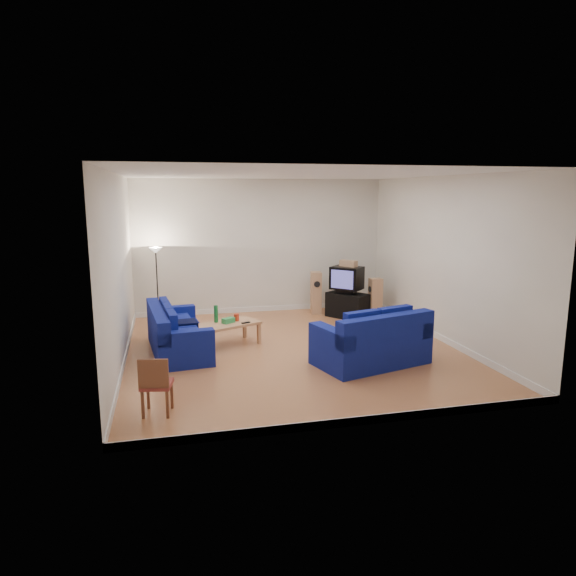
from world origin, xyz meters
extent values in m
cube|color=#97532E|center=(0.00, 0.00, 0.00)|extent=(6.00, 6.50, 0.01)
cube|color=white|center=(0.00, 0.00, 3.20)|extent=(6.00, 6.50, 0.01)
cube|color=white|center=(0.00, 3.25, 1.60)|extent=(6.00, 0.01, 3.20)
cube|color=white|center=(0.00, -3.25, 1.60)|extent=(6.00, 0.01, 3.20)
cube|color=white|center=(-3.00, 0.00, 1.60)|extent=(0.01, 6.50, 3.20)
cube|color=white|center=(3.00, 0.00, 1.60)|extent=(0.01, 6.50, 3.20)
cube|color=white|center=(0.00, 3.24, 0.06)|extent=(6.00, 0.02, 0.12)
cube|color=white|center=(0.00, -3.24, 0.06)|extent=(6.00, 0.02, 0.12)
cube|color=white|center=(-2.99, 0.00, 0.06)|extent=(0.02, 6.50, 0.12)
cube|color=white|center=(2.99, 0.00, 0.06)|extent=(0.02, 6.50, 0.12)
cube|color=#0C1352|center=(-2.07, 0.38, 0.21)|extent=(1.16, 2.24, 0.41)
cube|color=#0C1352|center=(-2.42, 0.34, 0.62)|extent=(0.45, 2.16, 0.42)
cube|color=#0C1352|center=(-2.17, 1.34, 0.53)|extent=(0.95, 0.32, 0.23)
cube|color=#0C1352|center=(-1.96, -0.58, 0.53)|extent=(0.95, 0.32, 0.23)
cube|color=black|center=(-1.92, 0.40, 0.51)|extent=(0.43, 0.43, 0.12)
cube|color=#0C1352|center=(1.11, -1.04, 0.23)|extent=(2.07, 1.50, 0.46)
cube|color=#0C1352|center=(1.21, -1.42, 0.69)|extent=(1.85, 0.73, 0.47)
cube|color=#0C1352|center=(0.33, -1.26, 0.59)|extent=(0.51, 1.06, 0.26)
cube|color=#0C1352|center=(1.89, -0.82, 0.59)|extent=(0.51, 1.06, 0.26)
cube|color=black|center=(1.06, -0.88, 0.57)|extent=(0.54, 0.54, 0.13)
cube|color=tan|center=(-1.16, 0.56, 0.42)|extent=(1.36, 1.05, 0.05)
cube|color=tan|center=(-1.56, 0.10, 0.20)|extent=(0.08, 0.08, 0.39)
cube|color=tan|center=(-1.77, 0.57, 0.20)|extent=(0.08, 0.08, 0.39)
cube|color=tan|center=(-0.54, 0.56, 0.20)|extent=(0.08, 0.08, 0.39)
cube|color=tan|center=(-0.75, 1.02, 0.20)|extent=(0.08, 0.08, 0.39)
cylinder|color=#197233|center=(-1.35, 0.67, 0.61)|extent=(0.09, 0.09, 0.33)
cube|color=green|center=(-1.13, 0.56, 0.49)|extent=(0.27, 0.24, 0.10)
cylinder|color=red|center=(-0.95, 0.69, 0.51)|extent=(0.14, 0.14, 0.14)
cube|color=black|center=(-0.81, 0.47, 0.45)|extent=(0.18, 0.12, 0.02)
cube|color=black|center=(1.85, 2.15, 0.29)|extent=(0.98, 1.07, 0.58)
cube|color=black|center=(1.83, 2.20, 0.62)|extent=(0.53, 0.51, 0.10)
cube|color=black|center=(1.83, 2.19, 0.93)|extent=(0.83, 0.83, 0.52)
cube|color=#3D397F|center=(1.65, 2.01, 0.93)|extent=(0.40, 0.39, 0.42)
cube|color=tan|center=(1.87, 2.21, 1.27)|extent=(0.37, 0.44, 0.14)
cube|color=tan|center=(1.24, 2.70, 0.51)|extent=(0.27, 0.33, 1.01)
cylinder|color=black|center=(1.22, 2.55, 0.75)|extent=(0.15, 0.04, 0.15)
cube|color=tan|center=(2.45, 1.95, 0.47)|extent=(0.29, 0.23, 0.94)
cylinder|color=black|center=(2.31, 1.95, 0.69)|extent=(0.03, 0.14, 0.14)
cylinder|color=black|center=(-2.45, 2.70, 0.01)|extent=(0.22, 0.22, 0.03)
cylinder|color=black|center=(-2.45, 2.70, 0.82)|extent=(0.03, 0.03, 1.59)
cone|color=white|center=(-2.45, 2.70, 1.63)|extent=(0.29, 0.29, 0.13)
cube|color=brown|center=(-2.60, -2.41, 0.19)|extent=(0.04, 0.04, 0.39)
cube|color=brown|center=(-2.54, -2.10, 0.19)|extent=(0.04, 0.04, 0.39)
cube|color=brown|center=(-2.28, -2.47, 0.19)|extent=(0.04, 0.04, 0.39)
cube|color=brown|center=(-2.23, -2.16, 0.19)|extent=(0.04, 0.04, 0.39)
cube|color=maroon|center=(-2.41, -2.29, 0.40)|extent=(0.45, 0.45, 0.05)
cube|color=brown|center=(-2.44, -2.46, 0.61)|extent=(0.39, 0.11, 0.39)
camera|label=1|loc=(-2.20, -8.90, 2.89)|focal=32.00mm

